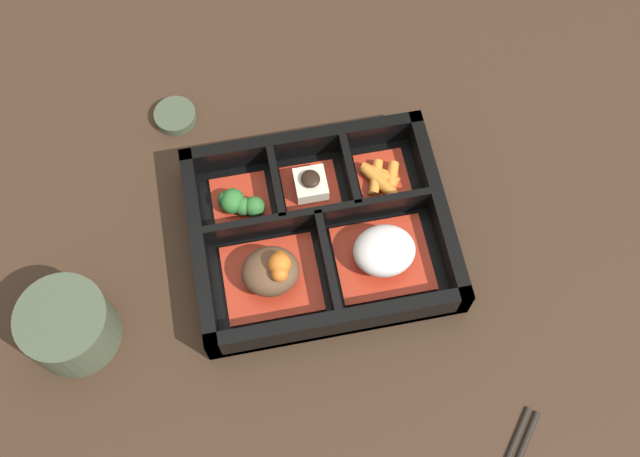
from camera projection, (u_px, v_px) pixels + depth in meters
ground_plane at (320, 238)px, 0.81m from camera, size 3.00×3.00×0.00m
bento_base at (320, 236)px, 0.80m from camera, size 0.27×0.22×0.01m
bento_rim at (320, 227)px, 0.79m from camera, size 0.27×0.22×0.04m
bowl_rice at (384, 253)px, 0.77m from camera, size 0.10×0.09×0.04m
bowl_stew at (272, 272)px, 0.76m from camera, size 0.10×0.09×0.06m
bowl_carrots at (382, 177)px, 0.82m from camera, size 0.05×0.06×0.02m
bowl_tofu at (314, 186)px, 0.81m from camera, size 0.06×0.06×0.03m
bowl_greens at (238, 202)px, 0.80m from camera, size 0.06×0.06×0.03m
tea_cup at (68, 326)px, 0.73m from camera, size 0.09×0.09×0.06m
sauce_dish at (175, 116)px, 0.86m from camera, size 0.05×0.05×0.01m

